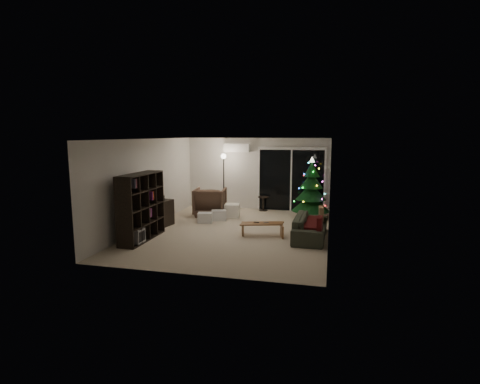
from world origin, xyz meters
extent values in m
plane|color=beige|center=(0.00, 0.00, 0.00)|extent=(6.50, 6.50, 0.00)
plane|color=white|center=(0.00, 0.00, 2.50)|extent=(6.50, 6.50, 0.00)
cube|color=silver|center=(0.00, 3.25, 1.25)|extent=(5.00, 0.02, 2.50)
cube|color=silver|center=(0.00, -3.25, 1.25)|extent=(5.00, 0.02, 2.50)
cube|color=silver|center=(-2.50, 0.00, 1.25)|extent=(0.02, 6.50, 2.50)
cube|color=silver|center=(2.50, 0.00, 1.25)|extent=(0.02, 6.50, 2.50)
cube|color=black|center=(1.20, 3.23, 1.05)|extent=(2.20, 0.02, 2.10)
cube|color=white|center=(-0.70, 3.13, 2.15)|extent=(0.90, 0.22, 0.28)
cube|color=#3F3833|center=(1.20, 3.75, -0.05)|extent=(2.60, 1.00, 0.10)
cube|color=white|center=(1.20, 4.15, 0.50)|extent=(2.20, 0.06, 1.00)
cube|color=black|center=(-2.25, -0.12, 0.37)|extent=(0.67, 1.26, 0.74)
cube|color=black|center=(-2.25, -0.12, 0.82)|extent=(0.38, 0.45, 0.16)
imported|color=#4D3C2F|center=(-1.27, 1.81, 0.45)|extent=(1.10, 1.12, 0.91)
cube|color=white|center=(-0.52, 1.77, 0.21)|extent=(0.53, 0.53, 0.42)
cube|color=silver|center=(-1.10, 0.82, 0.15)|extent=(0.48, 0.41, 0.30)
cube|color=silver|center=(-0.80, 1.23, 0.15)|extent=(0.53, 0.46, 0.31)
cylinder|color=black|center=(0.28, 3.00, 0.25)|extent=(0.52, 0.52, 0.49)
cylinder|color=black|center=(-1.02, 2.56, 0.96)|extent=(0.31, 0.31, 1.93)
imported|color=#383E2E|center=(2.05, -0.14, 0.28)|extent=(0.82, 1.97, 0.57)
cube|color=#400B09|center=(1.95, -0.14, 0.41)|extent=(0.61, 1.40, 0.05)
cube|color=#856F4E|center=(2.30, 0.51, 0.51)|extent=(0.14, 0.38, 0.37)
cube|color=#400B09|center=(2.30, -0.79, 0.51)|extent=(0.14, 0.38, 0.37)
cube|color=black|center=(0.67, -0.25, 0.36)|extent=(0.14, 0.04, 0.02)
cube|color=slate|center=(0.92, -0.20, 0.36)|extent=(0.13, 0.08, 0.02)
cone|color=#0E3A19|center=(1.93, 2.25, 0.96)|extent=(1.58, 1.58, 1.93)
camera|label=1|loc=(2.49, -9.58, 2.62)|focal=28.00mm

